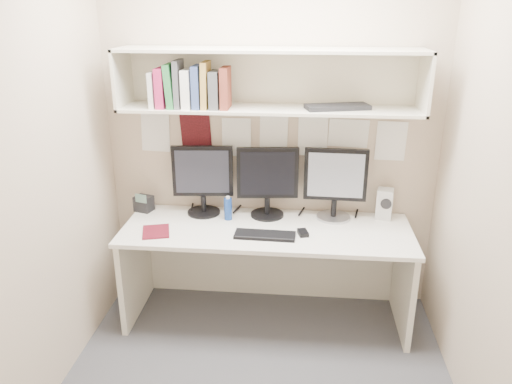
# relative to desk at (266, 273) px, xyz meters

# --- Properties ---
(floor) EXTENTS (2.40, 2.00, 0.01)m
(floor) POSITION_rel_desk_xyz_m (0.00, -0.65, -0.37)
(floor) COLOR #444448
(floor) RESTS_ON ground
(wall_back) EXTENTS (2.40, 0.02, 2.60)m
(wall_back) POSITION_rel_desk_xyz_m (0.00, 0.35, 0.93)
(wall_back) COLOR #BBA68F
(wall_back) RESTS_ON ground
(wall_front) EXTENTS (2.40, 0.02, 2.60)m
(wall_front) POSITION_rel_desk_xyz_m (0.00, -1.65, 0.93)
(wall_front) COLOR #BBA68F
(wall_front) RESTS_ON ground
(wall_left) EXTENTS (0.02, 2.00, 2.60)m
(wall_left) POSITION_rel_desk_xyz_m (-1.20, -0.65, 0.93)
(wall_left) COLOR #BBA68F
(wall_left) RESTS_ON ground
(wall_right) EXTENTS (0.02, 2.00, 2.60)m
(wall_right) POSITION_rel_desk_xyz_m (1.20, -0.65, 0.93)
(wall_right) COLOR #BBA68F
(wall_right) RESTS_ON ground
(desk) EXTENTS (2.00, 0.70, 0.73)m
(desk) POSITION_rel_desk_xyz_m (0.00, 0.00, 0.00)
(desk) COLOR white
(desk) RESTS_ON floor
(overhead_hutch) EXTENTS (2.00, 0.38, 0.40)m
(overhead_hutch) POSITION_rel_desk_xyz_m (0.00, 0.21, 1.35)
(overhead_hutch) COLOR beige
(overhead_hutch) RESTS_ON wall_back
(pinned_papers) EXTENTS (1.92, 0.01, 0.48)m
(pinned_papers) POSITION_rel_desk_xyz_m (0.00, 0.34, 0.88)
(pinned_papers) COLOR white
(pinned_papers) RESTS_ON wall_back
(monitor_left) EXTENTS (0.44, 0.24, 0.51)m
(monitor_left) POSITION_rel_desk_xyz_m (-0.48, 0.22, 0.64)
(monitor_left) COLOR black
(monitor_left) RESTS_ON desk
(monitor_center) EXTENTS (0.44, 0.24, 0.51)m
(monitor_center) POSITION_rel_desk_xyz_m (-0.01, 0.22, 0.64)
(monitor_center) COLOR black
(monitor_center) RESTS_ON desk
(monitor_right) EXTENTS (0.44, 0.24, 0.52)m
(monitor_right) POSITION_rel_desk_xyz_m (0.47, 0.22, 0.64)
(monitor_right) COLOR #A5A5AA
(monitor_right) RESTS_ON desk
(keyboard) EXTENTS (0.41, 0.16, 0.02)m
(keyboard) POSITION_rel_desk_xyz_m (-0.00, -0.14, 0.37)
(keyboard) COLOR black
(keyboard) RESTS_ON desk
(mouse) EXTENTS (0.08, 0.11, 0.03)m
(mouse) POSITION_rel_desk_xyz_m (0.25, -0.09, 0.38)
(mouse) COLOR black
(mouse) RESTS_ON desk
(speaker) EXTENTS (0.13, 0.14, 0.22)m
(speaker) POSITION_rel_desk_xyz_m (0.83, 0.25, 0.47)
(speaker) COLOR beige
(speaker) RESTS_ON desk
(blue_bottle) EXTENTS (0.06, 0.06, 0.18)m
(blue_bottle) POSITION_rel_desk_xyz_m (-0.29, 0.12, 0.45)
(blue_bottle) COLOR navy
(blue_bottle) RESTS_ON desk
(maroon_notebook) EXTENTS (0.23, 0.26, 0.01)m
(maroon_notebook) POSITION_rel_desk_xyz_m (-0.74, -0.15, 0.37)
(maroon_notebook) COLOR #570F1B
(maroon_notebook) RESTS_ON desk
(desk_phone) EXTENTS (0.15, 0.14, 0.15)m
(desk_phone) POSITION_rel_desk_xyz_m (-0.94, 0.22, 0.42)
(desk_phone) COLOR black
(desk_phone) RESTS_ON desk
(book_stack) EXTENTS (0.52, 0.19, 0.31)m
(book_stack) POSITION_rel_desk_xyz_m (-0.52, 0.10, 1.31)
(book_stack) COLOR silver
(book_stack) RESTS_ON overhead_hutch
(hutch_tray) EXTENTS (0.44, 0.26, 0.03)m
(hutch_tray) POSITION_rel_desk_xyz_m (0.45, 0.14, 1.19)
(hutch_tray) COLOR black
(hutch_tray) RESTS_ON overhead_hutch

